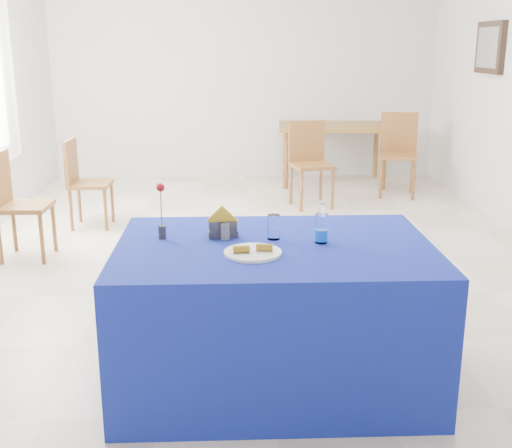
{
  "coord_description": "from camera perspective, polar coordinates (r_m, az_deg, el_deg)",
  "views": [
    {
      "loc": [
        -0.2,
        -5.08,
        1.74
      ],
      "look_at": [
        -0.08,
        -2.18,
        0.92
      ],
      "focal_mm": 45.0,
      "sensor_mm": 36.0,
      "label": 1
    }
  ],
  "objects": [
    {
      "name": "chair_bg_right",
      "position": [
        7.77,
        12.53,
        6.62
      ],
      "size": [
        0.52,
        0.52,
        0.96
      ],
      "rotation": [
        0.0,
        0.0,
        -0.23
      ],
      "color": "brown",
      "rests_on": "floor"
    },
    {
      "name": "drinking_glass",
      "position": [
        3.31,
        1.58,
        -0.27
      ],
      "size": [
        0.07,
        0.07,
        0.13
      ],
      "primitive_type": "cylinder",
      "color": "white",
      "rests_on": "blue_table"
    },
    {
      "name": "chair_bg_left",
      "position": [
        7.09,
        4.77,
        5.92
      ],
      "size": [
        0.5,
        0.5,
        0.93
      ],
      "rotation": [
        0.0,
        0.0,
        0.23
      ],
      "color": "brown",
      "rests_on": "floor"
    },
    {
      "name": "rose_vase",
      "position": [
        3.33,
        -8.4,
        0.97
      ],
      "size": [
        0.04,
        0.04,
        0.29
      ],
      "color": "#28282D",
      "rests_on": "blue_table"
    },
    {
      "name": "chair_win_a",
      "position": [
        5.63,
        -20.71,
        2.18
      ],
      "size": [
        0.41,
        0.41,
        0.89
      ],
      "rotation": [
        0.0,
        0.0,
        1.54
      ],
      "color": "brown",
      "rests_on": "floor"
    },
    {
      "name": "picture_frame",
      "position": [
        7.19,
        20.11,
        14.52
      ],
      "size": [
        0.06,
        0.64,
        0.52
      ],
      "primitive_type": "cube",
      "color": "black",
      "rests_on": "room_shell"
    },
    {
      "name": "blue_table",
      "position": [
        3.38,
        1.61,
        -7.94
      ],
      "size": [
        1.6,
        1.1,
        0.76
      ],
      "color": "navy",
      "rests_on": "floor"
    },
    {
      "name": "oak_table",
      "position": [
        8.25,
        6.89,
        8.24
      ],
      "size": [
        1.43,
        0.98,
        0.76
      ],
      "color": "olive",
      "rests_on": "floor"
    },
    {
      "name": "water_bottle",
      "position": [
        3.26,
        5.81,
        -0.45
      ],
      "size": [
        0.07,
        0.07,
        0.21
      ],
      "color": "white",
      "rests_on": "blue_table"
    },
    {
      "name": "pepper_shaker",
      "position": [
        3.3,
        -2.93,
        -0.71
      ],
      "size": [
        0.03,
        0.03,
        0.08
      ],
      "primitive_type": "cylinder",
      "color": "slate",
      "rests_on": "blue_table"
    },
    {
      "name": "banana_pieces",
      "position": [
        3.07,
        -0.26,
        -2.17
      ],
      "size": [
        0.19,
        0.07,
        0.04
      ],
      "color": "gold",
      "rests_on": "plate"
    },
    {
      "name": "room_shell",
      "position": [
        5.08,
        -0.11,
        15.86
      ],
      "size": [
        7.0,
        7.0,
        7.0
      ],
      "color": "silver",
      "rests_on": "ground"
    },
    {
      "name": "salt_shaker",
      "position": [
        3.31,
        -2.66,
        -0.68
      ],
      "size": [
        0.03,
        0.03,
        0.08
      ],
      "primitive_type": "cylinder",
      "color": "slate",
      "rests_on": "blue_table"
    },
    {
      "name": "floor",
      "position": [
        5.37,
        -0.1,
        -3.14
      ],
      "size": [
        7.0,
        7.0,
        0.0
      ],
      "primitive_type": "plane",
      "color": "beige",
      "rests_on": "ground"
    },
    {
      "name": "plate",
      "position": [
        3.09,
        -0.29,
        -2.57
      ],
      "size": [
        0.28,
        0.28,
        0.01
      ],
      "primitive_type": "cylinder",
      "color": "white",
      "rests_on": "blue_table"
    },
    {
      "name": "picture_art",
      "position": [
        7.18,
        19.92,
        14.53
      ],
      "size": [
        0.02,
        0.52,
        0.4
      ],
      "primitive_type": "cube",
      "color": "#998C66",
      "rests_on": "room_shell"
    },
    {
      "name": "chair_win_b",
      "position": [
        6.44,
        -15.21,
        4.06
      ],
      "size": [
        0.39,
        0.39,
        0.86
      ],
      "rotation": [
        0.0,
        0.0,
        1.55
      ],
      "color": "brown",
      "rests_on": "floor"
    },
    {
      "name": "napkin_holder",
      "position": [
        3.35,
        -2.96,
        -0.37
      ],
      "size": [
        0.16,
        0.08,
        0.17
      ],
      "color": "#353439",
      "rests_on": "blue_table"
    }
  ]
}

